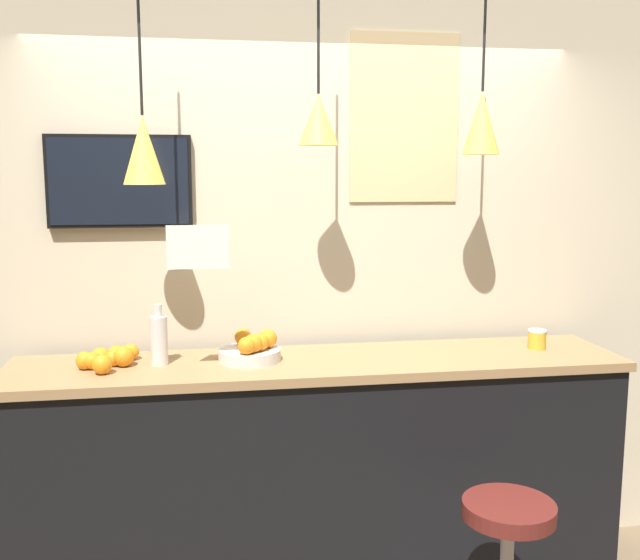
{
  "coord_description": "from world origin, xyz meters",
  "views": [
    {
      "loc": [
        -0.48,
        -2.44,
        1.91
      ],
      "look_at": [
        0.0,
        0.53,
        1.46
      ],
      "focal_mm": 40.0,
      "sensor_mm": 36.0,
      "label": 1
    }
  ],
  "objects_px": {
    "fruit_bowl": "(252,350)",
    "mounted_tv": "(120,181)",
    "spread_jar": "(537,339)",
    "juice_bottle": "(159,339)"
  },
  "relations": [
    {
      "from": "fruit_bowl",
      "to": "mounted_tv",
      "type": "relative_size",
      "value": 0.42
    },
    {
      "from": "spread_jar",
      "to": "juice_bottle",
      "type": "bearing_deg",
      "value": 180.0
    },
    {
      "from": "fruit_bowl",
      "to": "spread_jar",
      "type": "height_order",
      "value": "fruit_bowl"
    },
    {
      "from": "juice_bottle",
      "to": "spread_jar",
      "type": "relative_size",
      "value": 2.9
    },
    {
      "from": "fruit_bowl",
      "to": "spread_jar",
      "type": "xyz_separation_m",
      "value": [
        1.32,
        0.01,
        -0.01
      ]
    },
    {
      "from": "juice_bottle",
      "to": "fruit_bowl",
      "type": "bearing_deg",
      "value": -1.1
    },
    {
      "from": "fruit_bowl",
      "to": "juice_bottle",
      "type": "distance_m",
      "value": 0.39
    },
    {
      "from": "spread_jar",
      "to": "mounted_tv",
      "type": "xyz_separation_m",
      "value": [
        -1.87,
        0.3,
        0.72
      ]
    },
    {
      "from": "juice_bottle",
      "to": "mounted_tv",
      "type": "distance_m",
      "value": 0.74
    },
    {
      "from": "spread_jar",
      "to": "mounted_tv",
      "type": "height_order",
      "value": "mounted_tv"
    }
  ]
}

